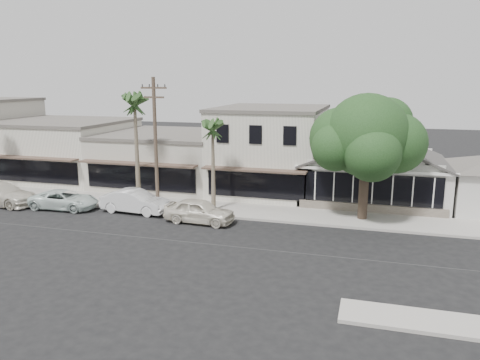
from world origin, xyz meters
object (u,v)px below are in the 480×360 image
(car_1, at_px, (135,201))
(car_3, at_px, (1,194))
(car_2, at_px, (64,200))
(car_0, at_px, (199,211))
(utility_pole, at_px, (156,142))
(shade_tree, at_px, (366,138))

(car_1, xyz_separation_m, car_3, (-10.19, -0.90, 0.02))
(car_1, bearing_deg, car_2, 99.98)
(car_0, height_order, car_2, car_0)
(car_2, bearing_deg, utility_pole, -82.40)
(car_0, relative_size, shade_tree, 0.56)
(car_0, bearing_deg, shade_tree, -66.91)
(car_3, bearing_deg, shade_tree, -79.29)
(car_0, xyz_separation_m, car_1, (-5.00, 0.96, 0.02))
(car_2, bearing_deg, car_0, -95.01)
(utility_pole, relative_size, car_2, 1.91)
(car_1, height_order, shade_tree, shade_tree)
(car_2, distance_m, car_3, 5.02)
(car_2, bearing_deg, car_1, -86.69)
(car_2, height_order, car_3, car_3)
(utility_pole, relative_size, car_0, 2.01)
(car_0, height_order, car_1, car_1)
(car_0, distance_m, car_2, 10.20)
(car_3, height_order, shade_tree, shade_tree)
(car_1, height_order, car_3, car_3)
(utility_pole, distance_m, car_1, 4.29)
(car_1, relative_size, car_3, 0.85)
(shade_tree, bearing_deg, car_3, -172.11)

